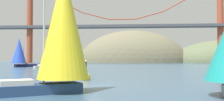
% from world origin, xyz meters
% --- Properties ---
extents(ground_plane, '(360.00, 360.00, 0.00)m').
position_xyz_m(ground_plane, '(0.00, 0.00, 0.00)').
color(ground_plane, '#385670').
extents(headland_right, '(61.68, 44.00, 27.37)m').
position_xyz_m(headland_right, '(60.00, 135.00, 0.00)').
color(headland_right, '#5B6647').
rests_on(headland_right, ground_plane).
extents(headland_center, '(67.45, 44.00, 40.30)m').
position_xyz_m(headland_center, '(5.00, 135.00, 0.00)').
color(headland_center, '#6B664C').
rests_on(headland_center, ground_plane).
extents(suspension_bridge, '(126.03, 6.00, 42.08)m').
position_xyz_m(suspension_bridge, '(0.00, 95.00, 19.21)').
color(suspension_bridge, '#A34228').
rests_on(suspension_bridge, ground_plane).
extents(sailboat_blue_spinnaker, '(7.60, 7.21, 8.73)m').
position_xyz_m(sailboat_blue_spinnaker, '(-29.40, 49.95, 4.54)').
color(sailboat_blue_spinnaker, '#191E4C').
rests_on(sailboat_blue_spinnaker, ground_plane).
extents(sailboat_yellow_sail, '(7.98, 6.63, 10.17)m').
position_xyz_m(sailboat_yellow_sail, '(-1.26, -4.35, 4.94)').
color(sailboat_yellow_sail, navy).
rests_on(sailboat_yellow_sail, ground_plane).
extents(sailboat_red_spinnaker, '(9.46, 8.05, 11.48)m').
position_xyz_m(sailboat_red_spinnaker, '(-15.63, 43.77, 5.44)').
color(sailboat_red_spinnaker, '#B7B2A8').
rests_on(sailboat_red_spinnaker, ground_plane).
extents(channel_buoy, '(1.10, 1.10, 2.64)m').
position_xyz_m(channel_buoy, '(-1.28, 6.34, 0.37)').
color(channel_buoy, gold).
rests_on(channel_buoy, ground_plane).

